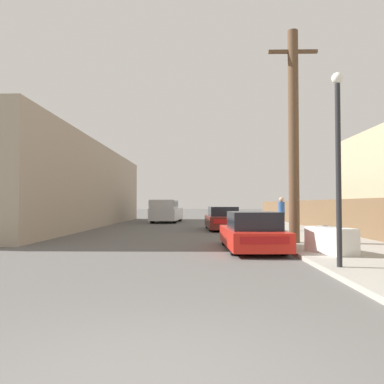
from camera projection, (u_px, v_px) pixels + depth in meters
The scene contains 10 objects.
sidewalk_curb at pixel (268, 225), 26.38m from camera, with size 4.20×63.00×0.12m, color #9E998E.
discarded_fridge at pixel (331, 240), 10.69m from camera, with size 1.11×1.76×0.76m.
parked_sports_car_red at pixel (252, 233), 12.37m from camera, with size 1.87×4.45×1.27m.
car_parked_mid at pixel (222, 219), 22.04m from camera, with size 1.99×4.78×1.36m.
pickup_truck at pixel (166, 211), 30.64m from camera, with size 2.46×5.60×1.84m.
utility_pole at pixel (294, 134), 13.68m from camera, with size 1.80×0.38×7.80m.
street_lamp at pixel (338, 153), 8.42m from camera, with size 0.26×0.26×4.39m.
wooden_fence at pixel (315, 214), 21.94m from camera, with size 0.08×36.01×1.64m, color brown.
building_left_block at pixel (56, 186), 25.90m from camera, with size 7.00×25.09×5.49m, color tan.
pedestrian at pixel (282, 213), 19.73m from camera, with size 0.34×0.34×1.77m.
Camera 1 is at (0.42, -3.04, 1.53)m, focal length 35.00 mm.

